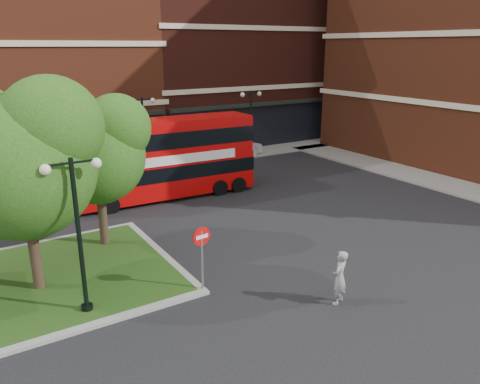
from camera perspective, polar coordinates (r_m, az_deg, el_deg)
ground at (r=17.52m, az=-0.03°, el=-9.79°), size 120.00×120.00×0.00m
pavement_far at (r=31.84m, az=-16.00°, el=2.30°), size 44.00×3.00×0.12m
pavement_side at (r=30.13m, az=25.37°, el=0.41°), size 3.00×28.00×0.12m
terrace_far_right at (r=43.36m, az=-1.23°, el=17.43°), size 18.00×12.00×16.00m
tree_island_west at (r=16.19m, az=-25.56°, el=4.24°), size 5.40×4.71×7.21m
tree_island_east at (r=19.23m, az=-17.41°, el=5.32°), size 4.46×3.90×6.29m
lamp_island at (r=14.64m, az=-19.10°, el=-4.34°), size 1.72×0.36×5.00m
lamp_far_left at (r=30.00m, az=-11.66°, el=7.13°), size 1.72×0.36×5.00m
lamp_far_right at (r=33.59m, az=1.32°, el=8.56°), size 1.72×0.36×5.00m
bus at (r=25.53m, az=-9.21°, el=4.68°), size 9.95×2.69×3.77m
woman at (r=15.54m, az=12.04°, el=-10.16°), size 0.79×0.68×1.83m
car_silver at (r=31.45m, az=-14.41°, el=3.41°), size 4.10×1.89×1.36m
car_white at (r=34.93m, az=-0.80°, el=5.44°), size 4.70×2.10×1.50m
no_entry_sign at (r=15.60m, az=-4.70°, el=-6.60°), size 0.65×0.12×2.35m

